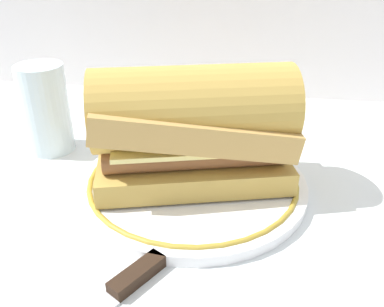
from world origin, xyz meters
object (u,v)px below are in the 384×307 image
Objects in this scene: plate at (192,182)px; drinking_glass at (47,115)px; butter_knife at (112,295)px; sausage_sandwich at (192,126)px.

drinking_glass is (-0.20, 0.06, 0.04)m from plate.
drinking_glass is at bearing 125.12° from butter_knife.
butter_knife is at bearing -102.25° from plate.
plate is 2.07× the size of butter_knife.
butter_knife is at bearing -117.90° from sausage_sandwich.
sausage_sandwich is (0.00, 0.00, 0.07)m from plate.
drinking_glass is 0.93× the size of butter_knife.
sausage_sandwich is at bearing 77.75° from butter_knife.
sausage_sandwich reaches higher than plate.
plate is at bearing -132.21° from sausage_sandwich.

